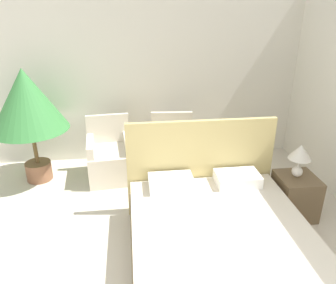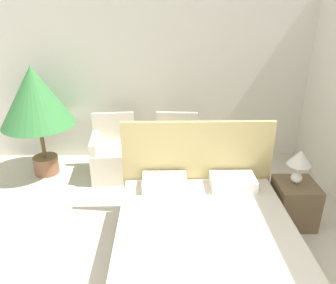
# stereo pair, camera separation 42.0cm
# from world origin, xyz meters

# --- Properties ---
(wall_back) EXTENTS (10.00, 0.06, 2.90)m
(wall_back) POSITION_xyz_m (0.00, 3.87, 1.45)
(wall_back) COLOR silver
(wall_back) RESTS_ON ground_plane
(bed) EXTENTS (1.87, 2.04, 1.27)m
(bed) POSITION_xyz_m (0.48, 1.18, 0.29)
(bed) COLOR #8C7A5B
(bed) RESTS_ON ground_plane
(armchair_near_window_left) EXTENTS (0.72, 0.77, 0.94)m
(armchair_near_window_left) POSITION_xyz_m (-0.72, 3.13, 0.30)
(armchair_near_window_left) COLOR beige
(armchair_near_window_left) RESTS_ON ground_plane
(armchair_near_window_right) EXTENTS (0.72, 0.77, 0.94)m
(armchair_near_window_right) POSITION_xyz_m (0.26, 3.13, 0.30)
(armchair_near_window_right) COLOR beige
(armchair_near_window_right) RESTS_ON ground_plane
(potted_palm) EXTENTS (1.10, 1.10, 1.74)m
(potted_palm) POSITION_xyz_m (-1.83, 3.20, 1.24)
(potted_palm) COLOR brown
(potted_palm) RESTS_ON ground_plane
(nightstand) EXTENTS (0.48, 0.50, 0.56)m
(nightstand) POSITION_xyz_m (1.68, 1.84, 0.28)
(nightstand) COLOR brown
(nightstand) RESTS_ON ground_plane
(table_lamp) EXTENTS (0.28, 0.28, 0.43)m
(table_lamp) POSITION_xyz_m (1.66, 1.87, 0.86)
(table_lamp) COLOR white
(table_lamp) RESTS_ON nightstand
(side_table) EXTENTS (0.40, 0.40, 0.47)m
(side_table) POSITION_xyz_m (-0.23, 3.10, 0.24)
(side_table) COLOR gold
(side_table) RESTS_ON ground_plane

